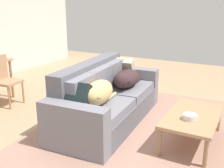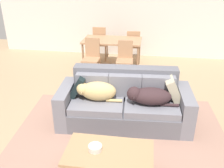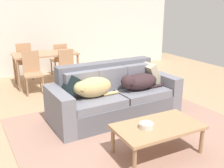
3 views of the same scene
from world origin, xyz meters
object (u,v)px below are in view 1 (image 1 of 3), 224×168
at_px(dog_on_left_cushion, 98,93).
at_px(bowl_on_coffee_table, 190,117).
at_px(dining_chair_near_right, 4,78).
at_px(throw_pillow_by_right_arm, 123,69).
at_px(coffee_table, 193,118).
at_px(dog_on_right_cushion, 126,79).
at_px(couch, 106,100).
at_px(throw_pillow_by_left_arm, 73,98).

height_order(dog_on_left_cushion, bowl_on_coffee_table, dog_on_left_cushion).
bearing_deg(dining_chair_near_right, throw_pillow_by_right_arm, -64.69).
height_order(throw_pillow_by_right_arm, coffee_table, throw_pillow_by_right_arm).
xyz_separation_m(dog_on_right_cushion, dining_chair_near_right, (-0.60, 2.11, -0.12)).
xyz_separation_m(couch, bowl_on_coffee_table, (-0.23, -1.33, 0.09)).
bearing_deg(couch, dog_on_right_cushion, -24.64).
bearing_deg(bowl_on_coffee_table, throw_pillow_by_right_arm, 54.00).
relative_size(throw_pillow_by_left_arm, bowl_on_coffee_table, 2.26).
bearing_deg(bowl_on_coffee_table, dining_chair_near_right, 89.38).
relative_size(couch, bowl_on_coffee_table, 12.93).
distance_m(couch, throw_pillow_by_left_arm, 0.86).
bearing_deg(throw_pillow_by_right_arm, dog_on_right_cushion, -147.98).
bearing_deg(couch, bowl_on_coffee_table, -103.48).
bearing_deg(throw_pillow_by_left_arm, bowl_on_coffee_table, -66.60).
height_order(couch, throw_pillow_by_left_arm, couch).
bearing_deg(throw_pillow_by_left_arm, dog_on_left_cushion, -23.05).
bearing_deg(bowl_on_coffee_table, throw_pillow_by_left_arm, 113.40).
xyz_separation_m(dog_on_left_cushion, coffee_table, (0.41, -1.19, -0.27)).
bearing_deg(dog_on_left_cushion, dining_chair_near_right, 79.35).
relative_size(throw_pillow_by_left_arm, throw_pillow_by_right_arm, 0.97).
bearing_deg(throw_pillow_by_left_arm, coffee_table, -60.57).
bearing_deg(dog_on_right_cushion, throw_pillow_by_left_arm, 169.17).
distance_m(throw_pillow_by_right_arm, coffee_table, 1.70).
height_order(dog_on_left_cushion, coffee_table, dog_on_left_cushion).
relative_size(dog_on_right_cushion, throw_pillow_by_left_arm, 2.11).
bearing_deg(throw_pillow_by_right_arm, dog_on_left_cushion, -169.01).
bearing_deg(bowl_on_coffee_table, coffee_table, -1.42).
distance_m(couch, bowl_on_coffee_table, 1.36).
relative_size(dog_on_left_cushion, bowl_on_coffee_table, 4.35).
relative_size(dog_on_left_cushion, throw_pillow_by_right_arm, 1.88).
xyz_separation_m(dog_on_right_cushion, bowl_on_coffee_table, (-0.63, -1.18, -0.17)).
height_order(dog_on_right_cushion, throw_pillow_by_left_arm, throw_pillow_by_left_arm).
bearing_deg(bowl_on_coffee_table, couch, 80.00).
height_order(dog_on_left_cushion, dining_chair_near_right, dining_chair_near_right).
bearing_deg(dining_chair_near_right, couch, -87.28).
relative_size(couch, dog_on_left_cushion, 2.97).
xyz_separation_m(dog_on_left_cushion, throw_pillow_by_right_arm, (1.27, 0.25, 0.02)).
relative_size(dog_on_left_cushion, dining_chair_near_right, 0.87).
xyz_separation_m(dog_on_left_cushion, dining_chair_near_right, (0.26, 2.10, -0.14)).
bearing_deg(couch, dining_chair_near_right, 92.32).
distance_m(throw_pillow_by_left_arm, bowl_on_coffee_table, 1.47).
xyz_separation_m(couch, throw_pillow_by_left_arm, (-0.81, 0.00, 0.29)).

